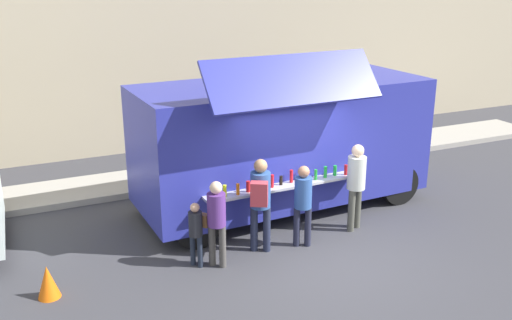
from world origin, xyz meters
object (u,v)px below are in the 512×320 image
customer_mid_with_backpack (260,197)px  customer_rear_waiting (216,217)px  customer_extra_browsing (356,180)px  customer_front_ordering (303,199)px  food_truck_main (283,140)px  child_near_queue (196,229)px  traffic_cone_orange (48,282)px  trash_bin (383,138)px

customer_mid_with_backpack → customer_rear_waiting: customer_mid_with_backpack is taller
customer_extra_browsing → customer_front_ordering: bearing=74.7°
food_truck_main → customer_extra_browsing: food_truck_main is taller
child_near_queue → traffic_cone_orange: bearing=144.9°
food_truck_main → traffic_cone_orange: size_ratio=11.47×
traffic_cone_orange → trash_bin: bearing=23.5°
customer_rear_waiting → food_truck_main: bearing=-0.7°
traffic_cone_orange → customer_extra_browsing: (5.88, 0.14, 0.79)m
customer_front_ordering → customer_extra_browsing: (1.32, 0.22, 0.11)m
food_truck_main → customer_front_ordering: food_truck_main is taller
customer_rear_waiting → customer_extra_browsing: size_ratio=0.89×
food_truck_main → customer_front_ordering: bearing=-107.9°
customer_mid_with_backpack → customer_extra_browsing: bearing=-57.2°
customer_extra_browsing → food_truck_main: bearing=0.3°
customer_mid_with_backpack → child_near_queue: 1.31m
food_truck_main → trash_bin: (4.41, 2.32, -1.08)m
traffic_cone_orange → trash_bin: (9.51, 4.13, 0.17)m
food_truck_main → customer_mid_with_backpack: size_ratio=3.51×
customer_extra_browsing → child_near_queue: (-3.39, -0.14, -0.35)m
food_truck_main → trash_bin: size_ratio=7.08×
child_near_queue → trash_bin: bearing=-4.6°
customer_rear_waiting → traffic_cone_orange: bearing=136.0°
customer_front_ordering → child_near_queue: size_ratio=1.33×
customer_extra_browsing → child_near_queue: 3.41m
customer_mid_with_backpack → child_near_queue: customer_mid_with_backpack is taller
customer_mid_with_backpack → customer_rear_waiting: (-0.92, -0.16, -0.16)m
trash_bin → child_near_queue: 8.16m
trash_bin → customer_extra_browsing: 5.44m
customer_front_ordering → customer_rear_waiting: 1.75m
customer_front_ordering → traffic_cone_orange: bearing=112.8°
trash_bin → customer_extra_browsing: bearing=-132.3°
traffic_cone_orange → customer_front_ordering: bearing=-1.0°
customer_rear_waiting → trash_bin: bearing=-8.7°
customer_front_ordering → child_near_queue: (-2.08, 0.08, -0.24)m
traffic_cone_orange → customer_extra_browsing: 5.94m
customer_front_ordering → customer_rear_waiting: size_ratio=1.01×
customer_front_ordering → customer_mid_with_backpack: size_ratio=0.89×
customer_extra_browsing → child_near_queue: size_ratio=1.49×
traffic_cone_orange → customer_front_ordering: size_ratio=0.34×
customer_front_ordering → child_near_queue: customer_front_ordering is taller
trash_bin → customer_extra_browsing: customer_extra_browsing is taller
food_truck_main → trash_bin: 5.10m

